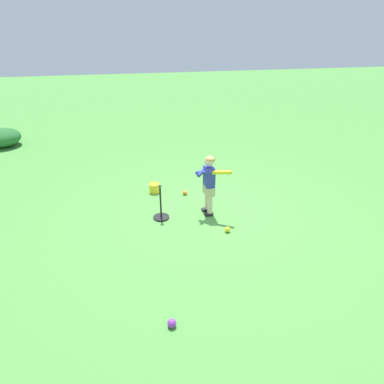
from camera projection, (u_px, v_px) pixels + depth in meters
The scene contains 8 objects.
ground_plane at pixel (210, 213), 6.21m from camera, with size 40.00×40.00×0.00m, color #519942.
child_batter at pixel (209, 180), 5.91m from camera, with size 0.45×0.56×1.08m.
play_ball_far_left at pixel (227, 229), 5.61m from camera, with size 0.09×0.09×0.09m, color yellow.
play_ball_midfield at pixel (172, 323), 3.85m from camera, with size 0.10×0.10×0.10m, color purple.
play_ball_behind_batter at pixel (185, 193), 6.84m from camera, with size 0.09×0.09×0.09m, color orange.
batting_tee at pixel (161, 213), 5.99m from camera, with size 0.28×0.28×0.62m.
toy_bucket at pixel (154, 188), 6.92m from camera, with size 0.22×0.22×0.19m.
shrub_left_background at pixel (2, 138), 9.50m from camera, with size 0.98×0.98×0.49m, color #286B2D.
Camera 1 is at (-5.22, 1.49, 3.05)m, focal length 32.26 mm.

